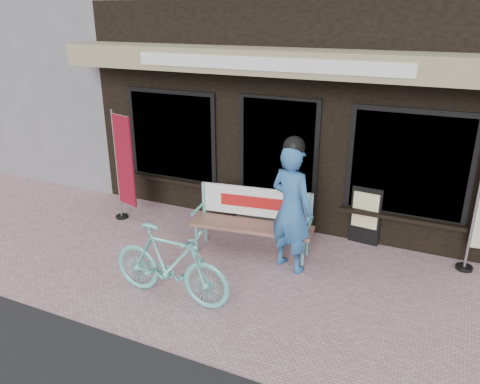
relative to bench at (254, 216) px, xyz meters
The scene contains 8 objects.
ground 1.15m from the bench, 89.89° to the right, with size 70.00×70.00×0.00m, color #C0939B.
storefront 4.64m from the bench, 89.97° to the left, with size 7.00×6.77×6.00m.
neighbor_left_near 9.97m from the bench, 152.08° to the left, with size 10.00×7.00×6.40m, color slate.
bench is the anchor object (origin of this frame).
person 0.80m from the bench, 20.21° to the right, with size 0.77×0.63×1.92m.
bicycle 1.67m from the bench, 105.19° to the right, with size 0.47×1.66×1.00m, color #63C2BA.
nobori_red 2.45m from the bench, behind, with size 0.57×0.27×1.94m.
menu_stand 1.77m from the bench, 33.11° to the left, with size 0.47×0.14×0.93m.
Camera 1 is at (2.47, -4.86, 3.42)m, focal length 35.00 mm.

